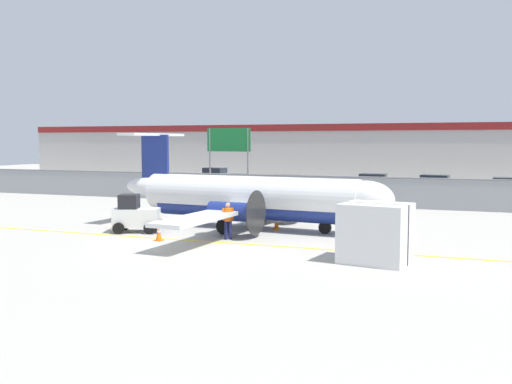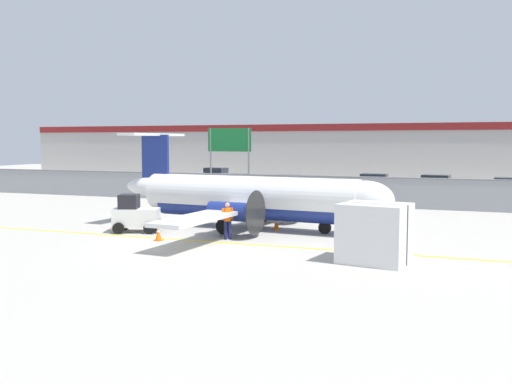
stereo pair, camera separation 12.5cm
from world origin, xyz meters
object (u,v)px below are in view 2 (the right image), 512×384
traffic_cone_near_right (276,224)px  parked_car_2 (285,185)px  commuter_airplane (254,198)px  parked_car_4 (434,184)px  highway_sign (229,146)px  cargo_container (375,233)px  parked_car_0 (215,175)px  parked_car_3 (375,183)px  baggage_tug (135,215)px  traffic_cone_near_left (115,222)px  ground_crew_worker (228,219)px  traffic_cone_far_left (158,234)px  parked_car_5 (508,188)px  parked_car_1 (233,183)px

traffic_cone_near_right → parked_car_2: size_ratio=0.15×
commuter_airplane → parked_car_4: bearing=76.2°
traffic_cone_near_right → highway_sign: bearing=121.7°
cargo_container → parked_car_2: cargo_container is taller
parked_car_0 → parked_car_3: bearing=169.6°
baggage_tug → highway_sign: size_ratio=0.47×
cargo_container → parked_car_0: 40.58m
baggage_tug → traffic_cone_near_left: baggage_tug is taller
baggage_tug → highway_sign: highway_sign is taller
traffic_cone_near_right → parked_car_2: (-5.18, 17.85, 0.58)m
commuter_airplane → traffic_cone_near_right: commuter_airplane is taller
ground_crew_worker → parked_car_2: bearing=-31.5°
parked_car_4 → highway_sign: size_ratio=0.79×
commuter_airplane → parked_car_3: commuter_airplane is taller
highway_sign → baggage_tug: bearing=-83.0°
parked_car_3 → highway_sign: highway_sign is taller
traffic_cone_near_right → parked_car_2: parked_car_2 is taller
commuter_airplane → traffic_cone_far_left: size_ratio=25.12×
ground_crew_worker → cargo_container: (7.07, -2.68, 0.15)m
commuter_airplane → traffic_cone_far_left: 5.74m
parked_car_2 → parked_car_5: size_ratio=0.98×
cargo_container → traffic_cone_near_left: (-13.88, 3.77, -0.79)m
parked_car_5 → parked_car_4: bearing=-15.7°
parked_car_0 → traffic_cone_near_right: bearing=126.9°
commuter_airplane → parked_car_2: commuter_airplane is taller
cargo_container → parked_car_4: 28.72m
parked_car_1 → cargo_container: bearing=116.8°
parked_car_4 → highway_sign: highway_sign is taller
parked_car_2 → cargo_container: bearing=115.6°
parked_car_5 → baggage_tug: bearing=56.5°
traffic_cone_near_right → parked_car_1: (-9.87, 17.82, 0.58)m
baggage_tug → parked_car_1: baggage_tug is taller
parked_car_0 → parked_car_3: 18.55m
parked_car_3 → parked_car_1: bearing=-157.2°
traffic_cone_near_left → traffic_cone_far_left: bearing=-31.7°
cargo_container → highway_sign: size_ratio=0.49×
traffic_cone_far_left → parked_car_2: 22.79m
ground_crew_worker → commuter_airplane: bearing=-42.0°
commuter_airplane → parked_car_3: bearing=87.8°
cargo_container → parked_car_0: bearing=132.7°
parked_car_2 → parked_car_0: bearing=-41.5°
commuter_airplane → ground_crew_worker: bearing=-85.1°
ground_crew_worker → traffic_cone_near_right: size_ratio=2.66×
commuter_airplane → traffic_cone_far_left: bearing=-115.2°
ground_crew_worker → parked_car_2: size_ratio=0.40×
traffic_cone_near_left → traffic_cone_far_left: 4.70m
parked_car_3 → highway_sign: 13.69m
commuter_airplane → parked_car_1: size_ratio=3.68×
traffic_cone_near_left → parked_car_0: bearing=105.1°
baggage_tug → highway_sign: bearing=77.1°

